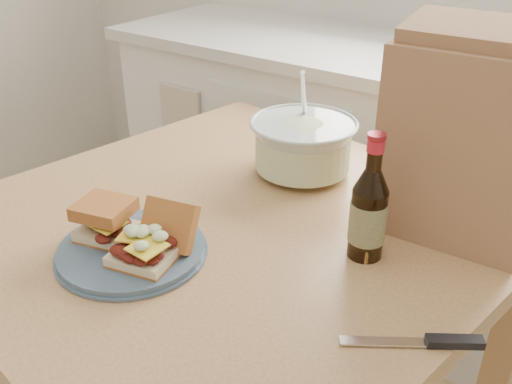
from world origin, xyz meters
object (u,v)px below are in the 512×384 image
Objects in this scene: beer_bottle at (369,212)px; paper_bag at (464,143)px; plate at (132,250)px; dining_table at (231,269)px; coleslaw_bowl at (303,148)px.

beer_bottle is 0.66× the size of paper_bag.
beer_bottle is (0.34, 0.24, 0.08)m from plate.
paper_bag is at bearing 43.93° from plate.
beer_bottle is at bearing 35.33° from plate.
plate is 0.74× the size of paper_bag.
plate is 1.12× the size of beer_bottle.
plate reaches higher than dining_table.
dining_table is at bearing 70.27° from plate.
beer_bottle is at bearing 19.37° from dining_table.
coleslaw_bowl is at bearing 98.28° from dining_table.
paper_bag is (0.37, 0.22, 0.30)m from dining_table.
dining_table is at bearing 170.00° from beer_bottle.
dining_table is 4.33× the size of plate.
coleslaw_bowl is 0.38m from paper_bag.
coleslaw_bowl is 0.68× the size of paper_bag.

